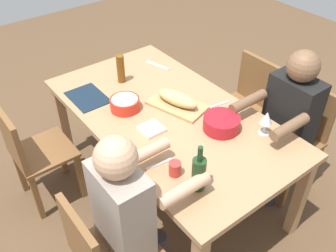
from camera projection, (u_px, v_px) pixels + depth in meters
ground_plane at (168, 187)px, 3.01m from camera, size 8.00×8.00×0.00m
dining_table at (168, 122)px, 2.60m from camera, size 1.83×1.01×0.74m
chair_far_right at (31, 151)px, 2.63m from camera, size 0.40×0.40×0.85m
chair_far_left at (103, 252)px, 2.00m from camera, size 0.40×0.40×0.85m
diner_far_left at (129, 210)px, 1.96m from camera, size 0.41×0.53×1.20m
chair_near_left at (297, 133)px, 2.79m from camera, size 0.40×0.40×0.85m
diner_near_left at (287, 119)px, 2.57m from camera, size 0.41×0.53×1.20m
chair_near_center at (247, 102)px, 3.10m from camera, size 0.40×0.40×0.85m
serving_bowl_greens at (222, 123)px, 2.38m from camera, size 0.24×0.24×0.09m
serving_bowl_pasta at (125, 103)px, 2.56m from camera, size 0.20×0.20×0.08m
cutting_board at (177, 105)px, 2.61m from camera, size 0.45×0.33×0.02m
bread_loaf at (177, 99)px, 2.57m from camera, size 0.34×0.20×0.09m
wine_bottle at (199, 173)px, 1.96m from camera, size 0.08×0.08×0.29m
beer_bottle at (121, 69)px, 2.80m from camera, size 0.06×0.06×0.22m
wine_glass at (267, 119)px, 2.31m from camera, size 0.08×0.08×0.17m
placemat_far_right at (88, 97)px, 2.70m from camera, size 0.32×0.23×0.01m
cup_far_left at (175, 169)px, 2.07m from camera, size 0.07×0.07×0.09m
fork_far_left at (159, 164)px, 2.16m from camera, size 0.03×0.17×0.01m
fork_near_center at (219, 104)px, 2.62m from camera, size 0.04×0.17×0.01m
carving_knife at (157, 65)px, 3.06m from camera, size 0.23×0.09×0.01m
napkin_stack at (152, 129)px, 2.40m from camera, size 0.14×0.14×0.02m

